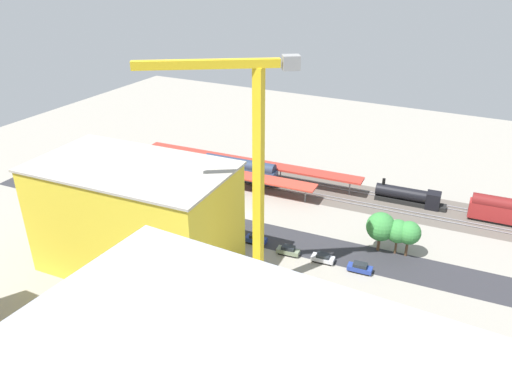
{
  "coord_description": "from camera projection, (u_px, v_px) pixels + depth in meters",
  "views": [
    {
      "loc": [
        -44.49,
        82.29,
        51.78
      ],
      "look_at": [
        -3.28,
        1.29,
        7.21
      ],
      "focal_mm": 34.45,
      "sensor_mm": 36.0,
      "label": 1
    }
  ],
  "objects": [
    {
      "name": "construction_building",
      "position": [
        136.0,
        219.0,
        86.02
      ],
      "size": [
        34.29,
        20.2,
        19.43
      ],
      "primitive_type": "cube",
      "rotation": [
        0.0,
        0.0,
        0.05
      ],
      "color": "yellow",
      "rests_on": "ground"
    },
    {
      "name": "parked_car_3",
      "position": [
        256.0,
        239.0,
        96.73
      ],
      "size": [
        4.24,
        2.06,
        1.86
      ],
      "color": "black",
      "rests_on": "ground"
    },
    {
      "name": "tower_crane",
      "position": [
        250.0,
        168.0,
        74.27
      ],
      "size": [
        20.31,
        13.68,
        39.01
      ],
      "color": "gray",
      "rests_on": "ground"
    },
    {
      "name": "parked_car_2",
      "position": [
        288.0,
        251.0,
        93.04
      ],
      "size": [
        4.47,
        2.08,
        1.79
      ],
      "color": "black",
      "rests_on": "ground"
    },
    {
      "name": "parked_car_4",
      "position": [
        227.0,
        234.0,
        98.58
      ],
      "size": [
        4.86,
        2.15,
        1.68
      ],
      "color": "black",
      "rests_on": "ground"
    },
    {
      "name": "platform_canopy_near",
      "position": [
        225.0,
        172.0,
        118.98
      ],
      "size": [
        46.21,
        6.83,
        3.95
      ],
      "color": "#C63D2D",
      "rests_on": "ground"
    },
    {
      "name": "rail_bed",
      "position": [
        281.0,
        183.0,
        122.04
      ],
      "size": [
        125.97,
        20.76,
        0.01
      ],
      "primitive_type": "cube",
      "rotation": [
        0.0,
        0.0,
        0.05
      ],
      "color": "#5B544C",
      "rests_on": "ground"
    },
    {
      "name": "street_tree_0",
      "position": [
        381.0,
        227.0,
        92.48
      ],
      "size": [
        5.51,
        5.51,
        7.96
      ],
      "color": "brown",
      "rests_on": "ground"
    },
    {
      "name": "traffic_light",
      "position": [
        170.0,
        182.0,
        111.99
      ],
      "size": [
        0.5,
        0.36,
        7.03
      ],
      "color": "#333333",
      "rests_on": "ground"
    },
    {
      "name": "street_asphalt",
      "position": [
        233.0,
        228.0,
        102.34
      ],
      "size": [
        125.7,
        15.47,
        0.01
      ],
      "primitive_type": "cube",
      "rotation": [
        0.0,
        0.0,
        0.05
      ],
      "color": "#2D2D33",
      "rests_on": "ground"
    },
    {
      "name": "parked_car_0",
      "position": [
        360.0,
        268.0,
        87.98
      ],
      "size": [
        4.49,
        2.07,
        1.76
      ],
      "color": "black",
      "rests_on": "ground"
    },
    {
      "name": "box_truck_0",
      "position": [
        174.0,
        222.0,
        101.54
      ],
      "size": [
        9.52,
        2.72,
        3.15
      ],
      "color": "black",
      "rests_on": "ground"
    },
    {
      "name": "ground_plane",
      "position": [
        245.0,
        216.0,
        106.77
      ],
      "size": [
        200.64,
        200.64,
        0.0
      ],
      "primitive_type": "plane",
      "color": "gray",
      "rests_on": "ground"
    },
    {
      "name": "construction_roof_slab",
      "position": [
        130.0,
        167.0,
        81.65
      ],
      "size": [
        34.92,
        20.83,
        0.4
      ],
      "primitive_type": "cube",
      "rotation": [
        0.0,
        0.0,
        0.05
      ],
      "color": "#ADA89E",
      "rests_on": "construction_building"
    },
    {
      "name": "locomotive",
      "position": [
        411.0,
        197.0,
        111.2
      ],
      "size": [
        15.82,
        3.6,
        5.17
      ],
      "color": "black",
      "rests_on": "ground"
    },
    {
      "name": "platform_canopy_far",
      "position": [
        249.0,
        162.0,
        124.12
      ],
      "size": [
        58.41,
        7.04,
        4.27
      ],
      "color": "#B73328",
      "rests_on": "ground"
    },
    {
      "name": "track_rails",
      "position": [
        281.0,
        183.0,
        121.96
      ],
      "size": [
        125.24,
        14.34,
        0.12
      ],
      "color": "#9E9EA8",
      "rests_on": "ground"
    },
    {
      "name": "street_tree_1",
      "position": [
        398.0,
        231.0,
        91.63
      ],
      "size": [
        4.49,
        4.49,
        7.09
      ],
      "color": "brown",
      "rests_on": "ground"
    },
    {
      "name": "freight_coach_far",
      "position": [
        240.0,
        169.0,
        122.26
      ],
      "size": [
        19.51,
        4.11,
        5.85
      ],
      "color": "black",
      "rests_on": "ground"
    },
    {
      "name": "parked_car_1",
      "position": [
        323.0,
        258.0,
        90.87
      ],
      "size": [
        4.32,
        2.17,
        1.61
      ],
      "color": "black",
      "rests_on": "ground"
    },
    {
      "name": "street_tree_2",
      "position": [
        409.0,
        233.0,
        90.83
      ],
      "size": [
        4.42,
        4.42,
        7.21
      ],
      "color": "brown",
      "rests_on": "ground"
    }
  ]
}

